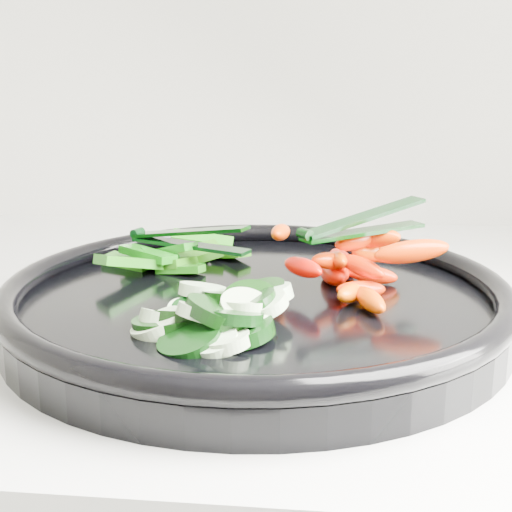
# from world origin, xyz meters

# --- Properties ---
(veggie_tray) EXTENTS (0.47, 0.47, 0.04)m
(veggie_tray) POSITION_xyz_m (-0.39, 1.62, 0.95)
(veggie_tray) COLOR black
(veggie_tray) RESTS_ON counter
(cucumber_pile) EXTENTS (0.12, 0.12, 0.04)m
(cucumber_pile) POSITION_xyz_m (-0.41, 1.55, 0.96)
(cucumber_pile) COLOR black
(cucumber_pile) RESTS_ON veggie_tray
(carrot_pile) EXTENTS (0.14, 0.15, 0.05)m
(carrot_pile) POSITION_xyz_m (-0.31, 1.65, 0.98)
(carrot_pile) COLOR red
(carrot_pile) RESTS_ON veggie_tray
(pepper_pile) EXTENTS (0.13, 0.12, 0.04)m
(pepper_pile) POSITION_xyz_m (-0.47, 1.69, 0.96)
(pepper_pile) COLOR #176409
(pepper_pile) RESTS_ON veggie_tray
(tong_carrot) EXTENTS (0.10, 0.08, 0.02)m
(tong_carrot) POSITION_xyz_m (-0.31, 1.65, 1.00)
(tong_carrot) COLOR black
(tong_carrot) RESTS_ON carrot_pile
(tong_pepper) EXTENTS (0.11, 0.06, 0.02)m
(tong_pepper) POSITION_xyz_m (-0.45, 1.69, 0.98)
(tong_pepper) COLOR black
(tong_pepper) RESTS_ON pepper_pile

